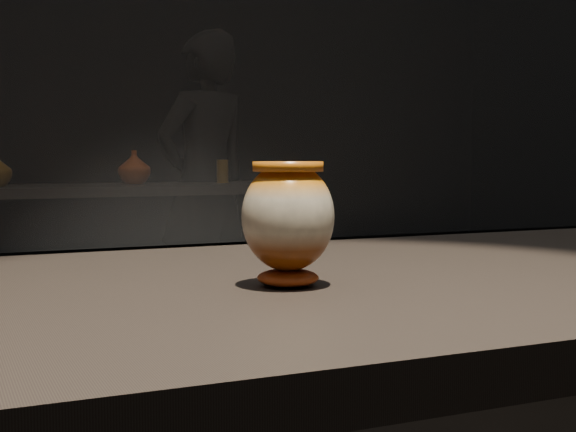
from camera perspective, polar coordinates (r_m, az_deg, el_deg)
name	(u,v)px	position (r m, az deg, el deg)	size (l,w,h in m)	color
main_vase	(288,218)	(0.97, 0.00, -0.16)	(0.12, 0.12, 0.15)	#702F09
back_shelf	(111,235)	(4.32, -12.51, -1.31)	(2.00, 0.60, 0.90)	black
back_vase_mid	(134,167)	(4.38, -10.88, 3.43)	(0.17, 0.17, 0.18)	#702F09
back_vase_right	(223,171)	(4.48, -4.68, 3.19)	(0.07, 0.07, 0.13)	#8B5714
visitor	(205,184)	(4.72, -5.93, 2.30)	(0.65, 0.42, 1.78)	black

